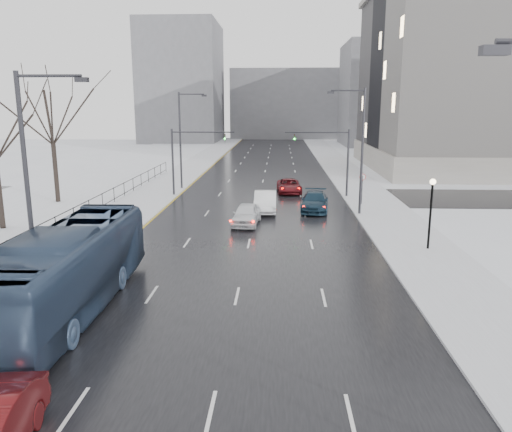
# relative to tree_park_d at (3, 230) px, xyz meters

# --- Properties ---
(road) EXTENTS (16.00, 150.00, 0.04)m
(road) POSITION_rel_tree_park_d_xyz_m (17.80, 26.00, 0.02)
(road) COLOR black
(road) RESTS_ON ground
(cross_road) EXTENTS (130.00, 10.00, 0.04)m
(cross_road) POSITION_rel_tree_park_d_xyz_m (17.80, 14.00, 0.02)
(cross_road) COLOR black
(cross_road) RESTS_ON ground
(sidewalk_left) EXTENTS (5.00, 150.00, 0.16)m
(sidewalk_left) POSITION_rel_tree_park_d_xyz_m (7.30, 26.00, 0.08)
(sidewalk_left) COLOR silver
(sidewalk_left) RESTS_ON ground
(sidewalk_right) EXTENTS (5.00, 150.00, 0.16)m
(sidewalk_right) POSITION_rel_tree_park_d_xyz_m (28.30, 26.00, 0.08)
(sidewalk_right) COLOR silver
(sidewalk_right) RESTS_ON ground
(park_strip) EXTENTS (14.00, 150.00, 0.12)m
(park_strip) POSITION_rel_tree_park_d_xyz_m (-2.20, 26.00, 0.06)
(park_strip) COLOR white
(park_strip) RESTS_ON ground
(tree_park_d) EXTENTS (8.75, 8.75, 12.50)m
(tree_park_d) POSITION_rel_tree_park_d_xyz_m (0.00, 0.00, 0.00)
(tree_park_d) COLOR black
(tree_park_d) RESTS_ON ground
(tree_park_e) EXTENTS (9.45, 9.45, 13.50)m
(tree_park_e) POSITION_rel_tree_park_d_xyz_m (-0.40, 10.00, 0.00)
(tree_park_e) COLOR black
(tree_park_e) RESTS_ON ground
(iron_fence) EXTENTS (0.06, 70.00, 1.30)m
(iron_fence) POSITION_rel_tree_park_d_xyz_m (4.80, -4.00, 0.91)
(iron_fence) COLOR black
(iron_fence) RESTS_ON sidewalk_left
(streetlight_r_mid) EXTENTS (2.95, 0.25, 10.00)m
(streetlight_r_mid) POSITION_rel_tree_park_d_xyz_m (25.97, 6.00, 5.62)
(streetlight_r_mid) COLOR #2D2D33
(streetlight_r_mid) RESTS_ON ground
(streetlight_l_near) EXTENTS (2.95, 0.25, 10.00)m
(streetlight_l_near) POSITION_rel_tree_park_d_xyz_m (9.63, -14.00, 5.62)
(streetlight_l_near) COLOR #2D2D33
(streetlight_l_near) RESTS_ON ground
(streetlight_l_far) EXTENTS (2.95, 0.25, 10.00)m
(streetlight_l_far) POSITION_rel_tree_park_d_xyz_m (9.63, 18.00, 5.62)
(streetlight_l_far) COLOR #2D2D33
(streetlight_l_far) RESTS_ON ground
(lamppost_r_mid) EXTENTS (0.36, 0.36, 4.28)m
(lamppost_r_mid) POSITION_rel_tree_park_d_xyz_m (28.80, -4.00, 2.94)
(lamppost_r_mid) COLOR black
(lamppost_r_mid) RESTS_ON sidewalk_right
(mast_signal_right) EXTENTS (6.10, 0.33, 6.50)m
(mast_signal_right) POSITION_rel_tree_park_d_xyz_m (25.13, 14.00, 4.11)
(mast_signal_right) COLOR #2D2D33
(mast_signal_right) RESTS_ON ground
(mast_signal_left) EXTENTS (6.10, 0.33, 6.50)m
(mast_signal_left) POSITION_rel_tree_park_d_xyz_m (10.47, 14.00, 4.11)
(mast_signal_left) COLOR #2D2D33
(mast_signal_left) RESTS_ON ground
(no_uturn_sign) EXTENTS (0.60, 0.06, 2.70)m
(no_uturn_sign) POSITION_rel_tree_park_d_xyz_m (27.00, 10.00, 2.30)
(no_uturn_sign) COLOR #2D2D33
(no_uturn_sign) RESTS_ON sidewalk_right
(bldg_far_right) EXTENTS (24.00, 20.00, 22.00)m
(bldg_far_right) POSITION_rel_tree_park_d_xyz_m (45.80, 81.00, 11.00)
(bldg_far_right) COLOR slate
(bldg_far_right) RESTS_ON ground
(bldg_far_left) EXTENTS (18.00, 22.00, 28.00)m
(bldg_far_left) POSITION_rel_tree_park_d_xyz_m (-4.20, 91.00, 14.00)
(bldg_far_left) COLOR slate
(bldg_far_left) RESTS_ON ground
(bldg_far_center) EXTENTS (30.00, 18.00, 18.00)m
(bldg_far_center) POSITION_rel_tree_park_d_xyz_m (21.80, 106.00, 9.00)
(bldg_far_center) COLOR slate
(bldg_far_center) RESTS_ON ground
(bus) EXTENTS (3.26, 13.20, 3.66)m
(bus) POSITION_rel_tree_park_d_xyz_m (10.80, -13.94, 1.87)
(bus) COLOR #324461
(bus) RESTS_ON road
(sedan_center_near) EXTENTS (2.19, 4.69, 1.55)m
(sedan_center_near) POSITION_rel_tree_park_d_xyz_m (17.30, 2.20, 0.82)
(sedan_center_near) COLOR silver
(sedan_center_near) RESTS_ON road
(sedan_right_near) EXTENTS (1.85, 5.17, 1.70)m
(sedan_right_near) POSITION_rel_tree_park_d_xyz_m (18.56, 6.92, 0.89)
(sedan_right_near) COLOR white
(sedan_right_near) RESTS_ON road
(sedan_right_cross) EXTENTS (2.60, 5.13, 1.39)m
(sedan_right_cross) POSITION_rel_tree_park_d_xyz_m (20.71, 16.20, 0.73)
(sedan_right_cross) COLOR #601016
(sedan_right_cross) RESTS_ON road
(sedan_right_far) EXTENTS (2.69, 5.57, 1.56)m
(sedan_right_far) POSITION_rel_tree_park_d_xyz_m (22.69, 7.46, 0.82)
(sedan_right_far) COLOR #13293A
(sedan_right_far) RESTS_ON road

